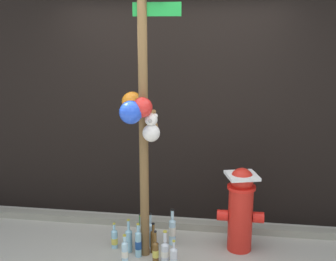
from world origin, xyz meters
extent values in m
cube|color=black|center=(0.00, 1.50, 1.83)|extent=(10.00, 0.20, 3.66)
cube|color=gray|center=(0.00, 1.12, 0.04)|extent=(8.00, 0.12, 0.08)
cylinder|color=brown|center=(-0.15, 0.49, 1.37)|extent=(0.09, 0.09, 2.73)
cube|color=#198C33|center=(-0.02, 0.49, 2.36)|extent=(0.44, 0.05, 0.12)
sphere|color=orange|center=(-0.28, 0.60, 1.52)|extent=(0.20, 0.20, 0.20)
sphere|color=red|center=(-0.13, 0.36, 1.51)|extent=(0.19, 0.19, 0.19)
sphere|color=blue|center=(-0.22, 0.31, 1.48)|extent=(0.21, 0.21, 0.21)
sphere|color=brown|center=(-0.11, 0.62, 1.28)|extent=(0.15, 0.15, 0.15)
sphere|color=brown|center=(-0.11, 0.62, 1.39)|extent=(0.11, 0.11, 0.11)
sphere|color=brown|center=(-0.14, 0.62, 1.42)|extent=(0.04, 0.04, 0.04)
sphere|color=brown|center=(-0.07, 0.62, 1.42)|extent=(0.04, 0.04, 0.04)
sphere|color=brown|center=(-0.11, 0.57, 1.39)|extent=(0.04, 0.04, 0.04)
sphere|color=silver|center=(-0.06, 0.39, 1.27)|extent=(0.16, 0.16, 0.16)
sphere|color=silver|center=(-0.06, 0.39, 1.40)|extent=(0.12, 0.12, 0.12)
sphere|color=silver|center=(-0.09, 0.39, 1.43)|extent=(0.05, 0.05, 0.05)
sphere|color=silver|center=(-0.02, 0.39, 1.43)|extent=(0.05, 0.05, 0.05)
sphere|color=#9D9992|center=(-0.06, 0.34, 1.40)|extent=(0.04, 0.04, 0.04)
cylinder|color=red|center=(0.78, 0.73, 0.33)|extent=(0.24, 0.24, 0.65)
cylinder|color=red|center=(0.78, 0.73, 0.67)|extent=(0.28, 0.28, 0.03)
sphere|color=red|center=(0.78, 0.73, 0.75)|extent=(0.23, 0.23, 0.23)
cylinder|color=red|center=(0.60, 0.73, 0.36)|extent=(0.11, 0.11, 0.11)
cylinder|color=red|center=(0.96, 0.73, 0.36)|extent=(0.11, 0.11, 0.11)
cube|color=white|center=(0.78, 0.73, 0.79)|extent=(0.36, 0.36, 0.03)
cylinder|color=#B2DBEA|center=(-0.13, 0.67, 0.11)|extent=(0.08, 0.08, 0.23)
cone|color=#B2DBEA|center=(-0.13, 0.67, 0.24)|extent=(0.08, 0.08, 0.03)
cylinder|color=#B2DBEA|center=(-0.13, 0.67, 0.30)|extent=(0.04, 0.04, 0.09)
cylinder|color=black|center=(-0.13, 0.67, 0.35)|extent=(0.04, 0.04, 0.01)
cylinder|color=#B2DBEA|center=(-0.29, 0.22, 0.12)|extent=(0.06, 0.06, 0.24)
cone|color=#B2DBEA|center=(-0.29, 0.22, 0.26)|extent=(0.06, 0.06, 0.02)
cylinder|color=#B2DBEA|center=(-0.29, 0.22, 0.29)|extent=(0.03, 0.03, 0.05)
cylinder|color=silver|center=(-0.29, 0.22, 0.14)|extent=(0.06, 0.06, 0.06)
cylinder|color=gold|center=(-0.29, 0.22, 0.33)|extent=(0.03, 0.03, 0.01)
cylinder|color=#93CCE0|center=(-0.20, 0.43, 0.13)|extent=(0.06, 0.06, 0.25)
cone|color=#93CCE0|center=(-0.20, 0.43, 0.26)|extent=(0.06, 0.06, 0.02)
cylinder|color=#93CCE0|center=(-0.20, 0.43, 0.31)|extent=(0.03, 0.03, 0.06)
cylinder|color=#1E478C|center=(-0.20, 0.43, 0.12)|extent=(0.06, 0.06, 0.08)
cylinder|color=gold|center=(-0.20, 0.43, 0.35)|extent=(0.03, 0.03, 0.01)
cylinder|color=brown|center=(-0.07, 0.54, 0.11)|extent=(0.06, 0.06, 0.22)
cone|color=brown|center=(-0.07, 0.54, 0.23)|extent=(0.06, 0.06, 0.02)
cylinder|color=brown|center=(-0.07, 0.54, 0.27)|extent=(0.03, 0.03, 0.06)
cylinder|color=black|center=(-0.07, 0.54, 0.31)|extent=(0.03, 0.03, 0.01)
cylinder|color=silver|center=(0.17, 0.28, 0.09)|extent=(0.07, 0.07, 0.18)
cone|color=silver|center=(0.17, 0.28, 0.20)|extent=(0.07, 0.07, 0.03)
cylinder|color=silver|center=(0.17, 0.28, 0.24)|extent=(0.03, 0.03, 0.05)
cylinder|color=gold|center=(0.17, 0.28, 0.27)|extent=(0.03, 0.03, 0.01)
cylinder|color=#93CCE0|center=(-0.32, 0.52, 0.11)|extent=(0.07, 0.07, 0.22)
cone|color=#93CCE0|center=(-0.32, 0.52, 0.23)|extent=(0.07, 0.07, 0.03)
cylinder|color=#93CCE0|center=(-0.32, 0.52, 0.29)|extent=(0.03, 0.03, 0.09)
cylinder|color=gold|center=(-0.32, 0.52, 0.34)|extent=(0.03, 0.03, 0.01)
cylinder|color=silver|center=(0.08, 0.33, 0.10)|extent=(0.08, 0.08, 0.20)
cone|color=silver|center=(0.08, 0.33, 0.22)|extent=(0.08, 0.08, 0.03)
cylinder|color=silver|center=(0.08, 0.33, 0.28)|extent=(0.03, 0.03, 0.10)
cylinder|color=silver|center=(0.08, 0.33, 0.11)|extent=(0.08, 0.08, 0.06)
cylinder|color=gold|center=(0.08, 0.33, 0.34)|extent=(0.04, 0.04, 0.01)
cylinder|color=#337038|center=(-0.24, 0.68, 0.10)|extent=(0.06, 0.06, 0.21)
cone|color=#337038|center=(-0.24, 0.68, 0.22)|extent=(0.06, 0.06, 0.02)
cylinder|color=#337038|center=(-0.24, 0.68, 0.28)|extent=(0.02, 0.02, 0.10)
cylinder|color=black|center=(-0.24, 0.68, 0.34)|extent=(0.03, 0.03, 0.01)
cylinder|color=brown|center=(-0.02, 0.34, 0.10)|extent=(0.06, 0.06, 0.20)
cone|color=brown|center=(-0.02, 0.34, 0.21)|extent=(0.06, 0.06, 0.02)
cylinder|color=brown|center=(-0.02, 0.34, 0.27)|extent=(0.02, 0.02, 0.10)
cylinder|color=#D8C64C|center=(-0.02, 0.34, 0.10)|extent=(0.06, 0.06, 0.07)
cylinder|color=black|center=(-0.02, 0.34, 0.33)|extent=(0.03, 0.03, 0.01)
cylinder|color=#B2DBEA|center=(0.09, 0.73, 0.13)|extent=(0.07, 0.07, 0.26)
cone|color=#B2DBEA|center=(0.09, 0.73, 0.27)|extent=(0.07, 0.07, 0.03)
cylinder|color=#B2DBEA|center=(0.09, 0.73, 0.33)|extent=(0.03, 0.03, 0.09)
cylinder|color=silver|center=(0.09, 0.73, 0.15)|extent=(0.07, 0.07, 0.10)
cylinder|color=black|center=(0.09, 0.73, 0.38)|extent=(0.04, 0.04, 0.01)
cylinder|color=#93CCE0|center=(-0.48, 0.57, 0.09)|extent=(0.06, 0.06, 0.18)
cone|color=#93CCE0|center=(-0.48, 0.57, 0.19)|extent=(0.06, 0.06, 0.03)
cylinder|color=#93CCE0|center=(-0.48, 0.57, 0.23)|extent=(0.03, 0.03, 0.05)
cylinder|color=#D8C64C|center=(-0.48, 0.57, 0.07)|extent=(0.07, 0.07, 0.07)
cylinder|color=gold|center=(-0.48, 0.57, 0.26)|extent=(0.03, 0.03, 0.01)
cylinder|color=#B2DBEA|center=(-0.20, 0.55, 0.13)|extent=(0.06, 0.06, 0.26)
cone|color=#B2DBEA|center=(-0.20, 0.55, 0.27)|extent=(0.06, 0.06, 0.03)
cylinder|color=#B2DBEA|center=(-0.20, 0.55, 0.33)|extent=(0.02, 0.02, 0.09)
cylinder|color=#1E478C|center=(-0.20, 0.55, 0.11)|extent=(0.07, 0.07, 0.09)
cylinder|color=gold|center=(-0.20, 0.55, 0.38)|extent=(0.03, 0.03, 0.01)
camera|label=1|loc=(0.67, -3.42, 2.24)|focal=47.16mm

